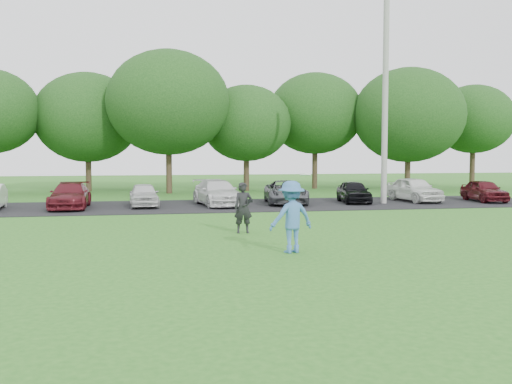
# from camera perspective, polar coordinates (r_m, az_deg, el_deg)

# --- Properties ---
(ground) EXTENTS (100.00, 100.00, 0.00)m
(ground) POSITION_cam_1_polar(r_m,az_deg,el_deg) (13.92, 2.65, -6.34)
(ground) COLOR #26661D
(ground) RESTS_ON ground
(parking_lot) EXTENTS (32.00, 6.50, 0.03)m
(parking_lot) POSITION_cam_1_polar(r_m,az_deg,el_deg) (26.63, -3.75, -1.36)
(parking_lot) COLOR black
(parking_lot) RESTS_ON ground
(utility_pole) EXTENTS (0.28, 0.28, 9.95)m
(utility_pole) POSITION_cam_1_polar(r_m,az_deg,el_deg) (28.26, 12.79, 8.93)
(utility_pole) COLOR #989893
(utility_pole) RESTS_ON ground
(frisbee_player) EXTENTS (1.29, 0.94, 1.99)m
(frisbee_player) POSITION_cam_1_polar(r_m,az_deg,el_deg) (14.18, 3.56, -2.49)
(frisbee_player) COLOR #3C6DAB
(frisbee_player) RESTS_ON ground
(camera_bystander) EXTENTS (0.58, 0.42, 1.57)m
(camera_bystander) POSITION_cam_1_polar(r_m,az_deg,el_deg) (17.60, -1.27, -1.58)
(camera_bystander) COLOR black
(camera_bystander) RESTS_ON ground
(parked_cars) EXTENTS (28.34, 4.50, 1.23)m
(parked_cars) POSITION_cam_1_polar(r_m,az_deg,el_deg) (26.58, -3.58, -0.10)
(parked_cars) COLOR #521612
(parked_cars) RESTS_ON parking_lot
(tree_row) EXTENTS (42.39, 9.85, 8.64)m
(tree_row) POSITION_cam_1_polar(r_m,az_deg,el_deg) (36.47, -3.24, 7.78)
(tree_row) COLOR #38281C
(tree_row) RESTS_ON ground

